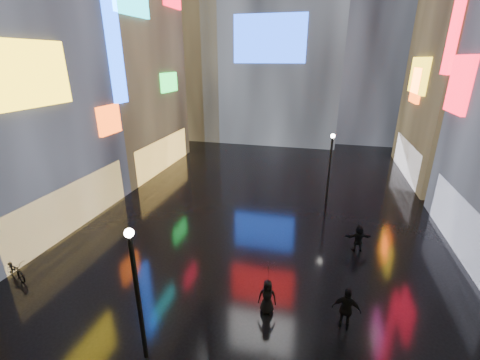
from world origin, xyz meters
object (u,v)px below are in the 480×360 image
(lamp_far, at_px, (330,165))
(pedestrian_3, at_px, (346,309))
(lamp_near, at_px, (137,289))
(bicycle, at_px, (14,269))

(lamp_far, height_order, pedestrian_3, lamp_far)
(lamp_far, bearing_deg, lamp_near, -112.53)
(lamp_near, xyz_separation_m, pedestrian_3, (6.94, 3.10, -2.02))
(lamp_far, bearing_deg, pedestrian_3, -86.53)
(lamp_far, xyz_separation_m, pedestrian_3, (0.72, -11.88, -2.02))
(lamp_far, distance_m, bicycle, 19.41)
(pedestrian_3, xyz_separation_m, bicycle, (-15.32, -0.67, -0.43))
(pedestrian_3, bearing_deg, bicycle, 8.51)
(lamp_near, distance_m, bicycle, 9.06)
(bicycle, bearing_deg, pedestrian_3, -68.49)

